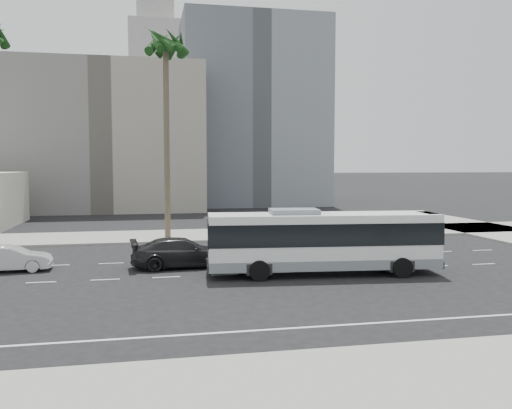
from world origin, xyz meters
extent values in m
plane|color=black|center=(0.00, 0.00, 0.00)|extent=(700.00, 700.00, 0.00)
cube|color=gray|center=(0.00, 15.50, 0.07)|extent=(120.00, 7.00, 0.15)
cube|color=gray|center=(0.00, -15.50, 0.07)|extent=(120.00, 7.00, 0.15)
cube|color=gray|center=(-12.00, 45.00, 9.00)|extent=(24.00, 18.00, 18.00)
cube|color=slate|center=(8.00, 52.00, 13.00)|extent=(20.00, 20.00, 26.00)
cube|color=beige|center=(-2.00, 250.00, 22.00)|extent=(42.00, 42.00, 44.00)
cube|color=beige|center=(-2.00, 250.00, 60.00)|extent=(26.00, 26.00, 32.00)
cube|color=#565E67|center=(45.00, 230.00, 35.00)|extent=(26.00, 26.00, 70.00)
cube|color=#565E67|center=(70.00, 260.00, 30.00)|extent=(22.00, 22.00, 60.00)
cube|color=silver|center=(2.05, -0.80, 1.84)|extent=(12.07, 3.69, 2.66)
cube|color=black|center=(2.05, -0.80, 2.20)|extent=(12.14, 3.76, 1.13)
cube|color=slate|center=(2.05, -0.80, 0.67)|extent=(12.10, 3.74, 0.51)
cube|color=slate|center=(0.51, -0.80, 3.28)|extent=(2.60, 1.86, 0.31)
cube|color=#262628|center=(7.68, -0.80, 3.02)|extent=(0.78, 1.89, 0.31)
cylinder|color=black|center=(5.84, -2.11, 0.51)|extent=(1.02, 0.31, 1.02)
cylinder|color=black|center=(5.84, 0.52, 0.51)|extent=(1.02, 0.31, 1.02)
cylinder|color=black|center=(-1.44, -2.11, 0.51)|extent=(1.02, 0.31, 1.02)
cylinder|color=black|center=(-1.44, 0.52, 0.51)|extent=(1.02, 0.31, 1.02)
imported|color=black|center=(-5.02, 2.61, 0.82)|extent=(2.72, 5.82, 1.64)
imported|color=silver|center=(-14.12, 3.20, 0.69)|extent=(1.64, 4.25, 1.38)
cylinder|color=brown|center=(-5.39, 14.37, 7.24)|extent=(0.40, 0.40, 14.48)
camera|label=1|loc=(-6.86, -27.13, 5.69)|focal=37.53mm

